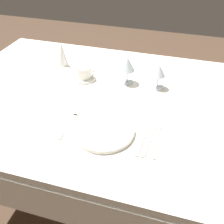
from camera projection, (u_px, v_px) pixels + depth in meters
ground_plane at (120, 194)px, 1.74m from camera, size 6.00×6.00×0.00m
dining_table at (122, 114)px, 1.35m from camera, size 1.80×1.11×0.74m
dinner_plate at (104, 131)px, 1.10m from camera, size 0.25×0.25×0.02m
fork_outer at (70, 122)px, 1.16m from camera, size 0.02×0.20×0.00m
dinner_knife at (142, 138)px, 1.08m from camera, size 0.02×0.22×0.00m
spoon_soup at (151, 135)px, 1.10m from camera, size 0.03×0.22×0.01m
spoon_dessert at (157, 135)px, 1.09m from camera, size 0.03×0.21×0.01m
saucer_left at (85, 78)px, 1.46m from camera, size 0.12×0.12×0.01m
coffee_cup_left at (85, 72)px, 1.44m from camera, size 0.10×0.08×0.06m
wine_glass_centre at (159, 72)px, 1.34m from camera, size 0.07×0.07×0.13m
wine_glass_left at (127, 65)px, 1.37m from camera, size 0.08×0.08×0.14m
napkin_folded at (62, 54)px, 1.55m from camera, size 0.06×0.06×0.14m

